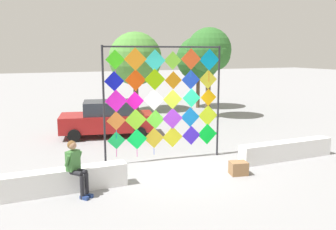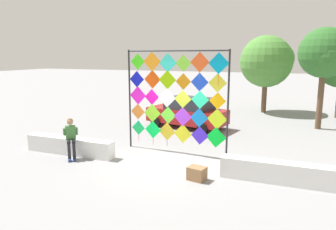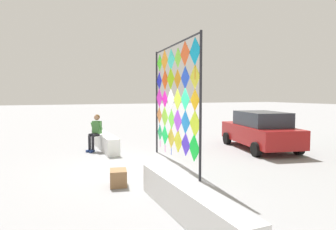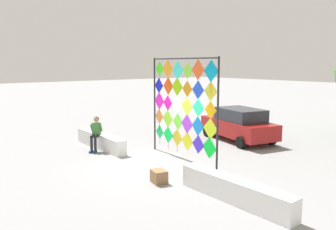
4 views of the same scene
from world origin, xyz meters
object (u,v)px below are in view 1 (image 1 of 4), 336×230
object	(u,v)px
cardboard_box_large	(238,168)
tree_broadleaf	(137,57)
kite_display_rack	(164,96)
tree_palm_like	(210,52)
seated_vendor	(76,164)
parked_car	(108,118)
tree_far_right	(197,59)

from	to	relation	value
cardboard_box_large	tree_broadleaf	bearing A→B (deg)	85.33
kite_display_rack	tree_palm_like	xyz separation A→B (m)	(5.47, 6.47, 1.52)
seated_vendor	parked_car	xyz separation A→B (m)	(2.39, 6.40, -0.07)
seated_vendor	parked_car	world-z (taller)	parked_car
seated_vendor	cardboard_box_large	size ratio (longest dim) A/B	2.87
kite_display_rack	cardboard_box_large	size ratio (longest dim) A/B	7.98
kite_display_rack	seated_vendor	xyz separation A→B (m)	(-3.32, -2.00, -1.38)
cardboard_box_large	tree_broadleaf	world-z (taller)	tree_broadleaf
kite_display_rack	tree_palm_like	bearing A→B (deg)	49.76
parked_car	cardboard_box_large	bearing A→B (deg)	-69.80
cardboard_box_large	tree_broadleaf	distance (m)	13.38
kite_display_rack	seated_vendor	bearing A→B (deg)	-148.92
tree_palm_like	tree_broadleaf	size ratio (longest dim) A/B	1.02
tree_far_right	kite_display_rack	bearing A→B (deg)	-122.83
parked_car	cardboard_box_large	size ratio (longest dim) A/B	8.44
parked_car	tree_broadleaf	xyz separation A→B (m)	(3.51, 6.28, 2.61)
kite_display_rack	tree_far_right	bearing A→B (deg)	57.17
tree_broadleaf	cardboard_box_large	bearing A→B (deg)	-94.67
seated_vendor	tree_broadleaf	bearing A→B (deg)	65.04
tree_palm_like	kite_display_rack	bearing A→B (deg)	-130.24
kite_display_rack	seated_vendor	size ratio (longest dim) A/B	2.78
parked_car	cardboard_box_large	distance (m)	7.12
tree_palm_like	tree_broadleaf	world-z (taller)	tree_palm_like
seated_vendor	tree_broadleaf	xyz separation A→B (m)	(5.90, 12.68, 2.54)
seated_vendor	tree_broadleaf	world-z (taller)	tree_broadleaf
tree_palm_like	tree_far_right	bearing A→B (deg)	73.23
kite_display_rack	cardboard_box_large	bearing A→B (deg)	-56.05
parked_car	seated_vendor	bearing A→B (deg)	-110.52
cardboard_box_large	kite_display_rack	bearing A→B (deg)	123.95
kite_display_rack	tree_palm_like	size ratio (longest dim) A/B	0.81
tree_far_right	tree_broadleaf	xyz separation A→B (m)	(-4.03, 0.43, 0.12)
parked_car	cardboard_box_large	world-z (taller)	parked_car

